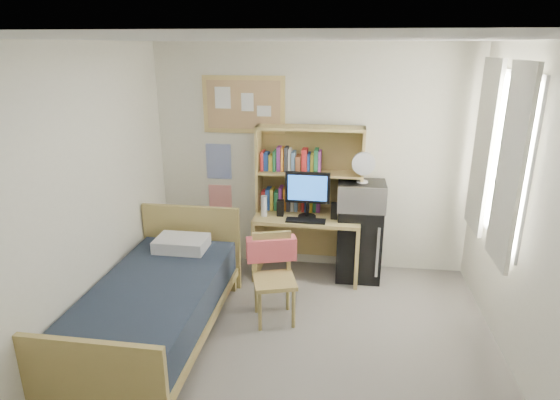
# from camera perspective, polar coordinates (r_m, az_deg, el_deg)

# --- Properties ---
(floor) EXTENTS (3.60, 4.20, 0.02)m
(floor) POSITION_cam_1_polar(r_m,az_deg,el_deg) (4.09, 1.37, -20.66)
(floor) COLOR gray
(floor) RESTS_ON ground
(ceiling) EXTENTS (3.60, 4.20, 0.02)m
(ceiling) POSITION_cam_1_polar(r_m,az_deg,el_deg) (3.17, 1.74, 19.03)
(ceiling) COLOR silver
(ceiling) RESTS_ON wall_back
(wall_back) EXTENTS (3.60, 0.04, 2.60)m
(wall_back) POSITION_cam_1_polar(r_m,az_deg,el_deg) (5.41, 3.90, 4.88)
(wall_back) COLOR white
(wall_back) RESTS_ON floor
(wall_left) EXTENTS (0.04, 4.20, 2.60)m
(wall_left) POSITION_cam_1_polar(r_m,az_deg,el_deg) (4.01, -25.00, -1.78)
(wall_left) COLOR white
(wall_left) RESTS_ON floor
(wall_right) EXTENTS (0.04, 4.20, 2.60)m
(wall_right) POSITION_cam_1_polar(r_m,az_deg,el_deg) (3.70, 30.51, -4.24)
(wall_right) COLOR white
(wall_right) RESTS_ON floor
(window_unit) EXTENTS (0.10, 1.40, 1.70)m
(window_unit) POSITION_cam_1_polar(r_m,az_deg,el_deg) (4.68, 25.16, 4.77)
(window_unit) COLOR white
(window_unit) RESTS_ON wall_right
(curtain_left) EXTENTS (0.04, 0.55, 1.70)m
(curtain_left) POSITION_cam_1_polar(r_m,az_deg,el_deg) (4.30, 26.28, 3.53)
(curtain_left) COLOR beige
(curtain_left) RESTS_ON wall_right
(curtain_right) EXTENTS (0.04, 0.55, 1.70)m
(curtain_right) POSITION_cam_1_polar(r_m,az_deg,el_deg) (5.05, 23.55, 5.87)
(curtain_right) COLOR beige
(curtain_right) RESTS_ON wall_right
(bulletin_board) EXTENTS (0.94, 0.03, 0.64)m
(bulletin_board) POSITION_cam_1_polar(r_m,az_deg,el_deg) (5.39, -4.44, 11.51)
(bulletin_board) COLOR tan
(bulletin_board) RESTS_ON wall_back
(poster_wave) EXTENTS (0.30, 0.01, 0.42)m
(poster_wave) POSITION_cam_1_polar(r_m,az_deg,el_deg) (5.59, -7.48, 4.67)
(poster_wave) COLOR #273C9F
(poster_wave) RESTS_ON wall_back
(poster_japan) EXTENTS (0.28, 0.01, 0.36)m
(poster_japan) POSITION_cam_1_polar(r_m,az_deg,el_deg) (5.72, -7.28, 0.10)
(poster_japan) COLOR red
(poster_japan) RESTS_ON wall_back
(desk) EXTENTS (1.19, 0.62, 0.74)m
(desk) POSITION_cam_1_polar(r_m,az_deg,el_deg) (5.42, 3.30, -5.53)
(desk) COLOR #D3B667
(desk) RESTS_ON floor
(desk_chair) EXTENTS (0.53, 0.53, 0.86)m
(desk_chair) POSITION_cam_1_polar(r_m,az_deg,el_deg) (4.52, -0.70, -9.74)
(desk_chair) COLOR tan
(desk_chair) RESTS_ON floor
(mini_fridge) EXTENTS (0.49, 0.49, 0.84)m
(mini_fridge) POSITION_cam_1_polar(r_m,az_deg,el_deg) (5.44, 9.56, -5.10)
(mini_fridge) COLOR black
(mini_fridge) RESTS_ON floor
(bed) EXTENTS (1.07, 2.08, 0.57)m
(bed) POSITION_cam_1_polar(r_m,az_deg,el_deg) (4.45, -14.95, -13.09)
(bed) COLOR #1A222F
(bed) RESTS_ON floor
(hutch) EXTENTS (1.20, 0.33, 0.98)m
(hutch) POSITION_cam_1_polar(r_m,az_deg,el_deg) (5.27, 3.64, 3.68)
(hutch) COLOR #D3B667
(hutch) RESTS_ON desk
(monitor) EXTENTS (0.49, 0.05, 0.52)m
(monitor) POSITION_cam_1_polar(r_m,az_deg,el_deg) (5.14, 3.36, 0.63)
(monitor) COLOR black
(monitor) RESTS_ON desk
(keyboard) EXTENTS (0.43, 0.15, 0.02)m
(keyboard) POSITION_cam_1_polar(r_m,az_deg,el_deg) (5.09, 3.15, -2.53)
(keyboard) COLOR black
(keyboard) RESTS_ON desk
(speaker_left) EXTENTS (0.08, 0.08, 0.18)m
(speaker_left) POSITION_cam_1_polar(r_m,az_deg,el_deg) (5.23, 0.05, -0.98)
(speaker_left) COLOR black
(speaker_left) RESTS_ON desk
(speaker_right) EXTENTS (0.08, 0.08, 0.18)m
(speaker_right) POSITION_cam_1_polar(r_m,az_deg,el_deg) (5.17, 6.64, -1.33)
(speaker_right) COLOR black
(speaker_right) RESTS_ON desk
(water_bottle) EXTENTS (0.07, 0.07, 0.24)m
(water_bottle) POSITION_cam_1_polar(r_m,az_deg,el_deg) (5.21, -1.97, -0.75)
(water_bottle) COLOR silver
(water_bottle) RESTS_ON desk
(hoodie) EXTENTS (0.51, 0.28, 0.23)m
(hoodie) POSITION_cam_1_polar(r_m,az_deg,el_deg) (4.59, -1.06, -5.97)
(hoodie) COLOR #D95259
(hoodie) RESTS_ON desk_chair
(microwave) EXTENTS (0.52, 0.39, 0.30)m
(microwave) POSITION_cam_1_polar(r_m,az_deg,el_deg) (5.22, 9.90, 0.56)
(microwave) COLOR silver
(microwave) RESTS_ON mini_fridge
(desk_fan) EXTENTS (0.25, 0.25, 0.31)m
(desk_fan) POSITION_cam_1_polar(r_m,az_deg,el_deg) (5.13, 10.08, 3.79)
(desk_fan) COLOR silver
(desk_fan) RESTS_ON microwave
(pillow) EXTENTS (0.52, 0.37, 0.12)m
(pillow) POSITION_cam_1_polar(r_m,az_deg,el_deg) (4.91, -11.90, -5.21)
(pillow) COLOR silver
(pillow) RESTS_ON bed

